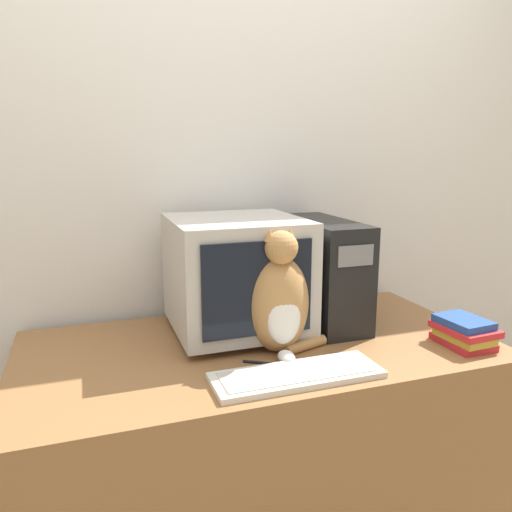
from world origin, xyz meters
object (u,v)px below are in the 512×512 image
at_px(crt_monitor, 236,274).
at_px(computer_tower, 323,271).
at_px(book_stack, 464,332).
at_px(cat, 279,300).
at_px(keyboard, 297,375).
at_px(pen, 265,363).

relative_size(crt_monitor, computer_tower, 0.98).
relative_size(crt_monitor, book_stack, 2.34).
height_order(computer_tower, cat, cat).
relative_size(keyboard, book_stack, 2.50).
height_order(crt_monitor, pen, crt_monitor).
distance_m(crt_monitor, cat, 0.24).
height_order(cat, book_stack, cat).
bearing_deg(book_stack, computer_tower, 130.91).
distance_m(book_stack, pen, 0.68).
distance_m(crt_monitor, keyboard, 0.47).
bearing_deg(computer_tower, cat, -139.47).
distance_m(crt_monitor, computer_tower, 0.34).
xyz_separation_m(keyboard, cat, (0.02, 0.20, 0.16)).
bearing_deg(crt_monitor, pen, -90.71).
height_order(crt_monitor, cat, crt_monitor).
distance_m(computer_tower, cat, 0.35).
relative_size(computer_tower, pen, 3.91).
bearing_deg(pen, crt_monitor, 89.29).
xyz_separation_m(crt_monitor, pen, (-0.00, -0.30, -0.21)).
height_order(keyboard, book_stack, book_stack).
bearing_deg(computer_tower, pen, -138.21).
height_order(crt_monitor, computer_tower, crt_monitor).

